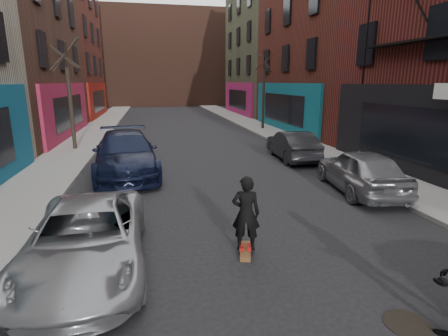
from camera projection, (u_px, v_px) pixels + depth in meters
name	position (u px, v px, depth m)	size (l,w,h in m)	color
sidewalk_left	(103.00, 124.00, 30.06)	(2.50, 84.00, 0.13)	gray
sidewalk_right	(243.00, 121.00, 32.52)	(2.50, 84.00, 0.13)	gray
building_far	(163.00, 59.00, 54.33)	(40.00, 10.00, 14.00)	#47281E
tree_left_far	(69.00, 86.00, 17.87)	(2.00, 2.00, 6.50)	black
tree_right_far	(264.00, 83.00, 25.97)	(2.00, 2.00, 6.80)	black
parked_left_far	(87.00, 238.00, 6.75)	(2.17, 4.70, 1.31)	#93969C
parked_left_end	(125.00, 154.00, 13.74)	(2.35, 5.78, 1.68)	black
parked_right_far	(361.00, 170.00, 11.59)	(1.73, 4.29, 1.46)	gray
parked_right_end	(292.00, 145.00, 16.47)	(1.43, 4.11, 1.35)	black
skateboard	(245.00, 251.00, 7.52)	(0.22, 0.80, 0.10)	brown
skateboarder	(246.00, 213.00, 7.31)	(0.59, 0.39, 1.63)	black
manhole	(407.00, 324.00, 5.32)	(0.70, 0.70, 0.01)	black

